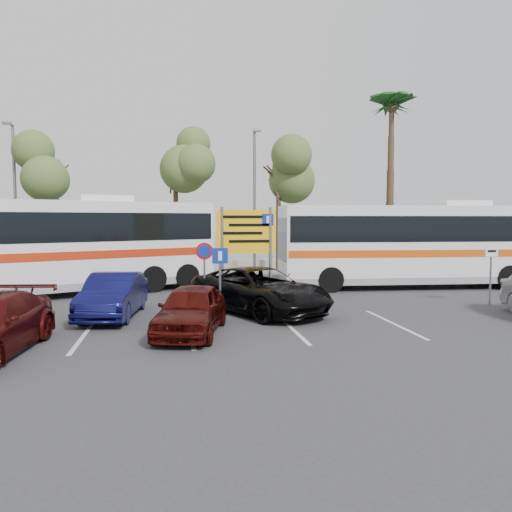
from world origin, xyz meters
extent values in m
plane|color=#333335|center=(0.00, 0.00, 0.00)|extent=(120.00, 120.00, 0.00)
cube|color=gray|center=(0.00, 14.00, 0.07)|extent=(44.00, 2.40, 0.15)
cube|color=gray|center=(0.00, 16.00, 0.30)|extent=(48.00, 0.80, 0.60)
plane|color=#384E5A|center=(0.00, 60.00, 0.01)|extent=(140.00, 140.00, 0.00)
cylinder|color=#382619|center=(-8.00, 14.00, 2.67)|extent=(0.28, 0.28, 5.04)
cylinder|color=#382619|center=(-1.50, 14.00, 2.95)|extent=(0.28, 0.28, 5.60)
cylinder|color=#382619|center=(4.50, 14.00, 2.74)|extent=(0.28, 0.28, 5.18)
cylinder|color=#382619|center=(11.50, 14.00, 5.15)|extent=(0.48, 0.48, 10.00)
cylinder|color=slate|center=(-10.00, 13.60, 4.15)|extent=(0.16, 0.16, 8.00)
cylinder|color=slate|center=(-10.00, 13.15, 8.10)|extent=(0.12, 0.90, 0.12)
cube|color=slate|center=(-10.00, 12.65, 8.05)|extent=(0.45, 0.25, 0.12)
cylinder|color=slate|center=(3.00, 13.60, 4.15)|extent=(0.16, 0.16, 8.00)
cylinder|color=slate|center=(3.00, 13.15, 8.10)|extent=(0.12, 0.90, 0.12)
cube|color=slate|center=(3.00, 12.65, 8.05)|extent=(0.45, 0.25, 0.12)
cylinder|color=slate|center=(0.10, 3.20, 1.80)|extent=(0.12, 0.12, 3.60)
cylinder|color=slate|center=(1.90, 3.20, 1.80)|extent=(0.12, 0.12, 3.60)
cube|color=yellow|center=(1.00, 3.20, 2.70)|extent=(2.20, 0.06, 1.60)
cube|color=#0C2699|center=(1.80, 3.16, 3.15)|extent=(0.42, 0.01, 0.42)
cylinder|color=slate|center=(-0.60, 2.40, 1.10)|extent=(0.07, 0.07, 2.20)
cylinder|color=#B20C0C|center=(-0.60, 2.37, 2.05)|extent=(0.60, 0.03, 0.60)
cylinder|color=slate|center=(-0.20, 0.80, 1.10)|extent=(0.07, 0.07, 2.20)
cube|color=#0C2699|center=(-0.20, 0.78, 2.00)|extent=(0.50, 0.03, 0.50)
cylinder|color=slate|center=(9.80, 1.50, 1.10)|extent=(0.07, 0.07, 2.20)
cube|color=white|center=(9.80, 1.48, 2.00)|extent=(0.50, 0.03, 0.40)
cube|color=white|center=(-6.50, 6.50, 2.26)|extent=(13.34, 8.15, 3.29)
cube|color=black|center=(-6.50, 6.50, 2.84)|extent=(13.11, 8.08, 1.17)
cube|color=#B5290D|center=(-6.50, 6.50, 1.73)|extent=(13.23, 8.13, 0.33)
cube|color=gray|center=(-6.50, 6.50, 0.61)|extent=(13.21, 8.07, 0.61)
cube|color=white|center=(-6.50, 6.50, 4.03)|extent=(2.77, 2.55, 0.27)
cube|color=white|center=(9.60, 6.50, 2.17)|extent=(13.02, 3.57, 3.16)
cube|color=black|center=(9.60, 6.50, 2.73)|extent=(12.76, 3.60, 1.13)
cube|color=#D14C0C|center=(9.60, 6.50, 1.66)|extent=(12.89, 3.59, 0.32)
cube|color=gray|center=(9.60, 6.50, 0.59)|extent=(12.89, 3.54, 0.59)
cube|color=white|center=(9.60, 6.50, 3.88)|extent=(2.25, 1.85, 0.26)
imported|color=#10124B|center=(-3.60, 1.50, 0.71)|extent=(1.99, 4.44, 1.41)
imported|color=#480E0A|center=(-1.20, -1.28, 0.68)|extent=(2.49, 4.25, 1.36)
imported|color=black|center=(1.20, 1.50, 0.76)|extent=(4.92, 6.01, 1.52)
imported|color=#353950|center=(5.26, 6.50, 1.01)|extent=(0.99, 1.14, 2.02)
camera|label=1|loc=(-1.66, -15.00, 3.18)|focal=35.00mm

